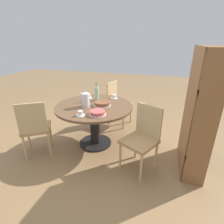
# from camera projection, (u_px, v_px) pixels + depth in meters

# --- Properties ---
(ground_plane) EXTENTS (14.00, 14.00, 0.00)m
(ground_plane) POSITION_uv_depth(u_px,v_px,m) (96.00, 143.00, 3.17)
(ground_plane) COLOR #937047
(dining_table) EXTENTS (1.28, 1.28, 0.73)m
(dining_table) POSITION_uv_depth(u_px,v_px,m) (94.00, 115.00, 2.96)
(dining_table) COLOR black
(dining_table) RESTS_ON ground_plane
(chair_a) EXTENTS (0.58, 0.58, 0.93)m
(chair_a) POSITION_uv_depth(u_px,v_px,m) (35.00, 127.00, 2.69)
(chair_a) COLOR tan
(chair_a) RESTS_ON ground_plane
(chair_b) EXTENTS (0.57, 0.57, 0.93)m
(chair_b) POSITION_uv_depth(u_px,v_px,m) (142.00, 137.00, 2.42)
(chair_b) COLOR tan
(chair_b) RESTS_ON ground_plane
(chair_c) EXTENTS (0.50, 0.50, 0.93)m
(chair_c) POSITION_uv_depth(u_px,v_px,m) (117.00, 102.00, 3.76)
(chair_c) COLOR tan
(chair_c) RESTS_ON ground_plane
(bookshelf) EXTENTS (0.81, 0.28, 1.67)m
(bookshelf) POSITION_uv_depth(u_px,v_px,m) (197.00, 115.00, 2.32)
(bookshelf) COLOR brown
(bookshelf) RESTS_ON ground_plane
(coffee_pot) EXTENTS (0.13, 0.13, 0.27)m
(coffee_pot) POSITION_uv_depth(u_px,v_px,m) (85.00, 100.00, 2.79)
(coffee_pot) COLOR silver
(coffee_pot) RESTS_ON dining_table
(water_bottle) EXTENTS (0.07, 0.07, 0.32)m
(water_bottle) POSITION_uv_depth(u_px,v_px,m) (97.00, 93.00, 3.09)
(water_bottle) COLOR #99C6A3
(water_bottle) RESTS_ON dining_table
(cake_main) EXTENTS (0.28, 0.28, 0.06)m
(cake_main) POSITION_uv_depth(u_px,v_px,m) (102.00, 104.00, 2.88)
(cake_main) COLOR silver
(cake_main) RESTS_ON dining_table
(cake_second) EXTENTS (0.25, 0.25, 0.06)m
(cake_second) POSITION_uv_depth(u_px,v_px,m) (97.00, 113.00, 2.52)
(cake_second) COLOR silver
(cake_second) RESTS_ON dining_table
(cup_a) EXTENTS (0.12, 0.12, 0.07)m
(cup_a) POSITION_uv_depth(u_px,v_px,m) (80.00, 114.00, 2.49)
(cup_a) COLOR silver
(cup_a) RESTS_ON dining_table
(cup_b) EXTENTS (0.12, 0.12, 0.07)m
(cup_b) POSITION_uv_depth(u_px,v_px,m) (89.00, 97.00, 3.24)
(cup_b) COLOR silver
(cup_b) RESTS_ON dining_table
(cup_c) EXTENTS (0.12, 0.12, 0.07)m
(cup_c) POSITION_uv_depth(u_px,v_px,m) (114.00, 97.00, 3.22)
(cup_c) COLOR silver
(cup_c) RESTS_ON dining_table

